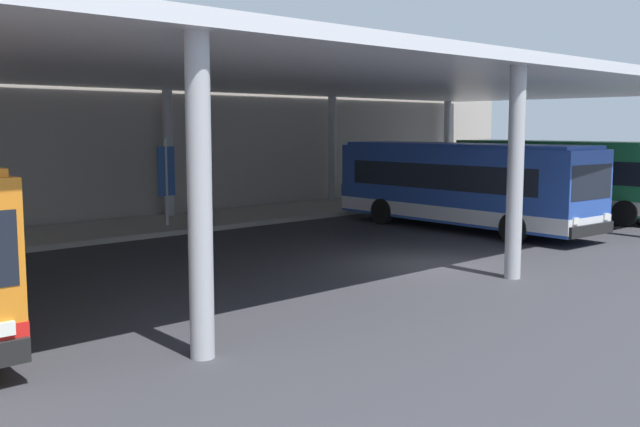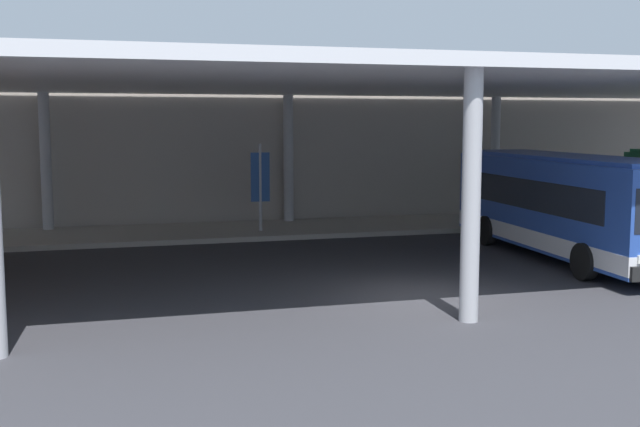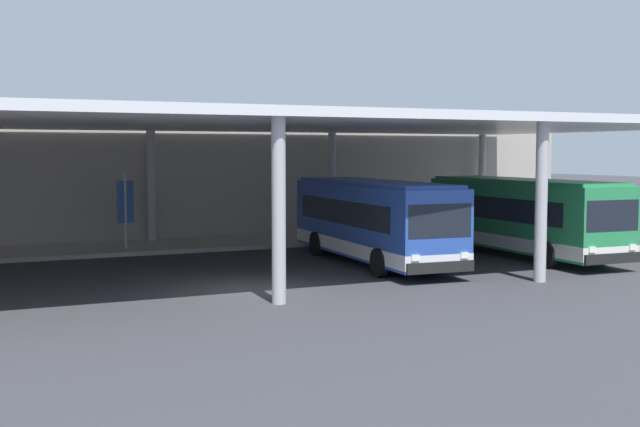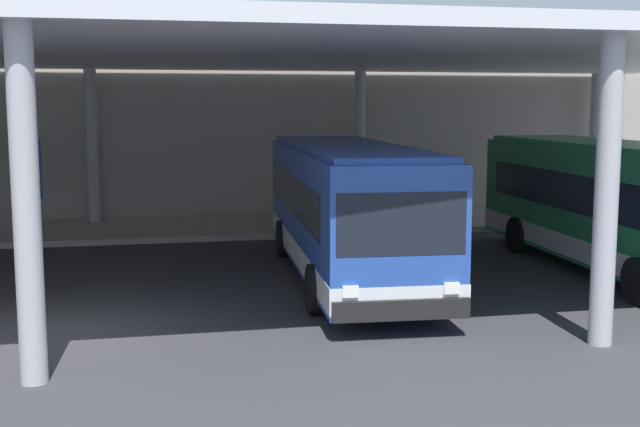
% 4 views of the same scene
% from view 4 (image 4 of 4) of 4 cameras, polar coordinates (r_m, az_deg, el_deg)
% --- Properties ---
extents(ground_plane, '(200.00, 200.00, 0.00)m').
position_cam_4_polar(ground_plane, '(15.43, -18.16, -8.13)').
color(ground_plane, '#333338').
extents(platform_kerb, '(42.00, 4.50, 0.18)m').
position_cam_4_polar(platform_kerb, '(26.88, -15.63, -1.21)').
color(platform_kerb, '#A39E93').
rests_on(platform_kerb, ground).
extents(station_building_facade, '(48.00, 1.60, 6.59)m').
position_cam_4_polar(station_building_facade, '(29.84, -15.49, 5.83)').
color(station_building_facade, '#ADA399').
rests_on(station_building_facade, ground).
extents(canopy_shelter, '(40.00, 17.00, 5.55)m').
position_cam_4_polar(canopy_shelter, '(20.38, -17.19, 10.68)').
color(canopy_shelter, silver).
rests_on(canopy_shelter, ground).
extents(bus_second_bay, '(3.18, 10.67, 3.17)m').
position_cam_4_polar(bus_second_bay, '(19.16, 1.88, 0.33)').
color(bus_second_bay, '#284CA8').
rests_on(bus_second_bay, ground).
extents(bus_middle_bay, '(3.00, 10.62, 3.17)m').
position_cam_4_polar(bus_middle_bay, '(21.14, 19.87, 0.57)').
color(bus_middle_bay, '#28844C').
rests_on(bus_middle_bay, ground).
extents(bench_waiting, '(1.80, 0.45, 0.92)m').
position_cam_4_polar(bench_waiting, '(27.87, 3.72, 0.56)').
color(bench_waiting, '#4C515B').
rests_on(bench_waiting, platform_kerb).
extents(trash_bin, '(0.52, 0.52, 0.98)m').
position_cam_4_polar(trash_bin, '(28.39, 8.20, 0.65)').
color(trash_bin, '#33383D').
rests_on(trash_bin, platform_kerb).
extents(banner_sign, '(0.70, 0.12, 3.20)m').
position_cam_4_polar(banner_sign, '(26.02, -19.60, 2.55)').
color(banner_sign, '#B2B2B7').
rests_on(banner_sign, platform_kerb).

